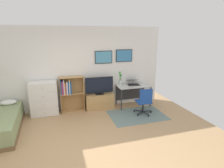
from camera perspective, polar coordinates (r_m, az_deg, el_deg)
ground_plane at (r=4.33m, az=-8.24°, el=-19.17°), size 7.20×7.20×0.00m
wall_back_with_posters at (r=6.11m, az=-12.10°, el=4.58°), size 6.12×0.09×2.70m
area_rug at (r=5.86m, az=7.79°, el=-9.52°), size 1.70×1.20×0.01m
dresser at (r=6.04m, az=-20.38°, el=-4.26°), size 0.81×0.46×1.06m
bookshelf at (r=6.05m, az=-13.12°, el=-2.20°), size 0.75×0.30×1.14m
tv_stand at (r=6.27m, az=-3.88°, el=-5.33°), size 0.95×0.41×0.50m
television at (r=6.08m, az=-3.93°, el=-0.54°), size 0.93×0.16×0.59m
desk at (r=6.49m, az=6.36°, el=-1.39°), size 1.13×0.61×0.74m
office_chair at (r=5.77m, az=10.03°, el=-5.16°), size 0.57×0.58×0.86m
laptop at (r=6.49m, az=6.54°, el=0.46°), size 0.43×0.46×0.17m
computer_mouse at (r=6.49m, az=9.31°, el=-0.11°), size 0.06×0.10×0.03m
bamboo_vase at (r=6.35m, az=2.59°, el=1.58°), size 0.10×0.10×0.47m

